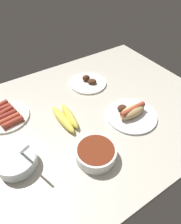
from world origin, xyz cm
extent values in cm
cube|color=beige|center=(0.00, 0.00, -1.50)|extent=(120.00, 90.00, 3.00)
cylinder|color=white|center=(12.91, 18.98, 0.50)|extent=(19.92, 19.92, 1.00)
ellipsoid|color=#472819|center=(12.98, 21.04, 2.56)|extent=(4.76, 4.14, 3.11)
ellipsoid|color=#472819|center=(14.21, 17.04, 2.19)|extent=(6.13, 6.11, 2.38)
cylinder|color=white|center=(15.90, -12.97, 0.50)|extent=(22.79, 22.79, 1.00)
ellipsoid|color=tan|center=(15.90, -12.97, 3.20)|extent=(13.98, 6.49, 4.40)
cylinder|color=#AD472D|center=(15.90, -12.97, 4.41)|extent=(13.16, 2.87, 2.40)
ellipsoid|color=#472819|center=(14.07, -8.18, 2.40)|extent=(5.29, 4.77, 2.80)
cylinder|color=white|center=(-31.85, 17.26, 0.50)|extent=(20.41, 20.41, 1.00)
cylinder|color=#9E3828|center=(-30.61, 10.42, 2.26)|extent=(9.37, 3.45, 2.53)
cylinder|color=#AD472D|center=(-31.10, 13.16, 2.26)|extent=(9.39, 3.52, 2.53)
cylinder|color=maroon|center=(-31.60, 15.89, 2.26)|extent=(9.38, 3.48, 2.53)
cylinder|color=#9E3828|center=(-32.10, 18.63, 2.26)|extent=(9.51, 4.71, 2.53)
cylinder|color=#9E3828|center=(-32.60, 21.37, 2.26)|extent=(9.40, 3.62, 2.53)
cylinder|color=white|center=(-9.87, -22.10, 2.43)|extent=(15.20, 15.20, 4.86)
cylinder|color=maroon|center=(-9.87, -22.10, 4.46)|extent=(13.68, 13.68, 1.00)
ellipsoid|color=#E5D14C|center=(-11.72, 0.87, 1.77)|extent=(4.30, 18.83, 3.54)
ellipsoid|color=#E5D14C|center=(-8.32, 0.89, 1.92)|extent=(4.82, 16.81, 3.83)
cylinder|color=silver|center=(-35.39, -9.39, 2.51)|extent=(14.42, 14.42, 5.01)
cylinder|color=beige|center=(-35.39, -9.39, 3.51)|extent=(12.69, 12.69, 2.25)
cube|color=#B7B7BC|center=(-32.14, -11.19, 8.31)|extent=(3.95, 9.94, 13.31)
camera|label=1|loc=(-34.69, -56.62, 64.30)|focal=32.06mm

